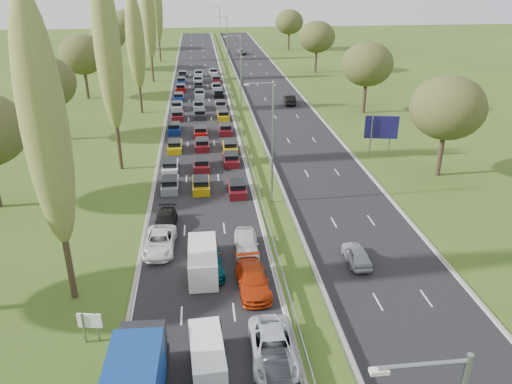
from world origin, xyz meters
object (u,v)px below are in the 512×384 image
near_car_2 (160,242)px  direction_sign (381,129)px  white_van_front (207,354)px  near_car_3 (165,221)px  info_sign (90,324)px  white_van_rear (203,259)px

near_car_2 → direction_sign: size_ratio=1.02×
near_car_2 → direction_sign: (25.32, 19.53, 2.82)m
near_car_2 → direction_sign: direction_sign is taller
near_car_2 → white_van_front: white_van_front is taller
near_car_2 → white_van_front: (3.55, -13.72, 0.22)m
white_van_front → near_car_2: bearing=100.9°
near_car_2 → near_car_3: bearing=89.2°
near_car_3 → info_sign: info_sign is taller
info_sign → white_van_rear: bearing=45.6°
near_car_3 → direction_sign: size_ratio=0.89×
white_van_front → direction_sign: bearing=53.2°
near_car_3 → white_van_front: white_van_front is taller
near_car_3 → white_van_rear: 8.15m
near_car_2 → info_sign: (-3.48, -10.75, 0.62)m
white_van_rear → direction_sign: (21.86, 23.20, 2.46)m
white_van_rear → info_sign: 9.91m
near_car_3 → info_sign: size_ratio=2.20×
near_car_2 → info_sign: size_ratio=2.51×
white_van_front → info_sign: bearing=153.5°
white_van_front → near_car_3: bearing=97.0°
near_car_3 → near_car_2: bearing=-90.9°
near_car_2 → white_van_front: bearing=-72.3°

